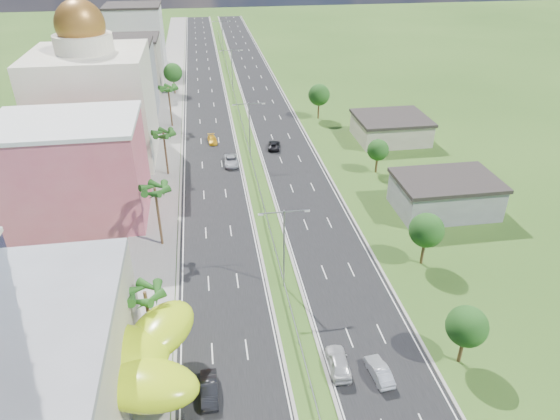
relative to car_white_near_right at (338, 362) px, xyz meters
name	(u,v)px	position (x,y,z in m)	size (l,w,h in m)	color
ground	(299,344)	(-3.33, 4.03, -0.90)	(500.00, 500.00, 0.00)	#2D5119
road_left	(206,98)	(-10.83, 94.03, -0.88)	(11.00, 260.00, 0.04)	black
road_right	(263,95)	(4.17, 94.03, -0.88)	(11.00, 260.00, 0.04)	black
sidewalk_left	(169,99)	(-20.33, 94.03, -0.84)	(7.00, 260.00, 0.12)	gray
median_guardrail	(240,117)	(-3.33, 76.02, -0.28)	(0.10, 216.06, 0.76)	gray
streetlight_median_b	(284,241)	(-3.33, 14.03, 5.85)	(6.04, 0.25, 11.00)	gray
streetlight_median_c	(249,125)	(-3.33, 54.03, 5.85)	(6.04, 0.25, 11.00)	gray
streetlight_median_d	(232,66)	(-3.33, 99.03, 5.85)	(6.04, 0.25, 11.00)	gray
streetlight_median_e	(222,34)	(-3.33, 144.03, 5.85)	(6.04, 0.25, 11.00)	gray
lime_canopy	(93,360)	(-23.33, 0.03, 4.09)	(18.00, 15.00, 7.40)	#B5D715
pink_shophouse	(74,172)	(-31.33, 36.03, 6.60)	(20.00, 15.00, 15.00)	#CE5466
domed_building	(94,100)	(-31.33, 59.03, 10.45)	(20.00, 20.00, 28.70)	beige
midrise_grey	(119,81)	(-30.33, 84.03, 7.10)	(16.00, 15.00, 16.00)	gray
midrise_beige	(130,64)	(-30.33, 106.03, 5.60)	(16.00, 15.00, 13.00)	#A59C88
midrise_white	(136,38)	(-30.33, 129.03, 8.10)	(16.00, 15.00, 18.00)	silver
shed_near	(445,196)	(24.67, 29.03, 1.60)	(15.00, 10.00, 5.00)	gray
shed_far	(390,129)	(26.67, 59.03, 1.30)	(14.00, 12.00, 4.40)	#A59C88
palm_tree_b	(145,295)	(-18.83, 6.03, 6.16)	(3.60, 3.60, 8.10)	#47301C
palm_tree_c	(155,191)	(-18.83, 26.03, 7.60)	(3.60, 3.60, 9.60)	#47301C
palm_tree_d	(164,135)	(-18.83, 49.03, 6.64)	(3.60, 3.60, 8.60)	#47301C
palm_tree_e	(168,90)	(-18.83, 74.03, 7.41)	(3.60, 3.60, 9.40)	#47301C
leafy_tree_lfar	(173,73)	(-18.83, 99.03, 4.68)	(4.90, 4.90, 8.05)	#47301C
leafy_tree_ra	(467,326)	(12.67, -0.97, 3.88)	(4.20, 4.20, 6.90)	#47301C
leafy_tree_rb	(427,230)	(15.67, 16.03, 4.28)	(4.55, 4.55, 7.47)	#47301C
leafy_tree_rc	(378,150)	(18.67, 44.03, 3.47)	(3.85, 3.85, 6.33)	#47301C
leafy_tree_rd	(319,95)	(14.67, 74.03, 4.68)	(4.90, 4.90, 8.05)	#47301C
car_dark_left	(209,389)	(-13.11, -1.32, -0.09)	(1.62, 4.65, 1.53)	black
car_silver_mid_left	(231,161)	(-7.24, 51.38, -0.09)	(2.57, 5.57, 1.55)	#A8ABB0
car_yellow_far_left	(212,140)	(-10.31, 62.89, -0.23)	(1.75, 4.30, 1.25)	gold
car_white_near_right	(338,362)	(0.00, 0.00, 0.00)	(2.03, 5.04, 1.72)	silver
car_silver_right	(379,371)	(3.76, -1.64, -0.13)	(1.55, 4.46, 1.47)	#ACAFB4
car_dark_far_right	(274,145)	(1.88, 57.90, -0.17)	(2.27, 4.93, 1.37)	black
motorcycle	(182,419)	(-15.63, -4.17, -0.26)	(0.57, 1.87, 1.20)	black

